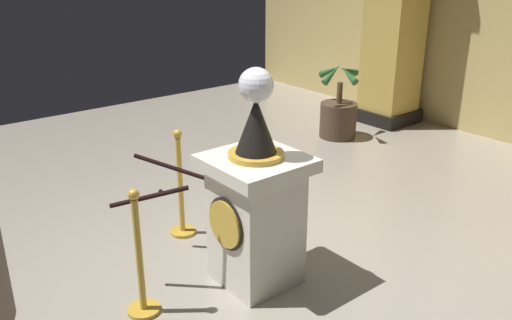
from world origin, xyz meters
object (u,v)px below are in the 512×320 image
(stanchion_near, at_px, (181,198))
(stanchion_far, at_px, (141,272))
(potted_palm_left, at_px, (338,115))
(pedestal_clock, at_px, (256,204))

(stanchion_near, relative_size, stanchion_far, 1.04)
(stanchion_near, distance_m, potted_palm_left, 3.39)
(pedestal_clock, xyz_separation_m, potted_palm_left, (-2.07, 3.16, -0.36))
(pedestal_clock, height_order, stanchion_far, pedestal_clock)
(potted_palm_left, bearing_deg, stanchion_far, -65.11)
(stanchion_near, bearing_deg, potted_palm_left, 108.02)
(potted_palm_left, bearing_deg, pedestal_clock, -56.77)
(pedestal_clock, distance_m, stanchion_near, 1.07)
(stanchion_far, bearing_deg, pedestal_clock, 78.53)
(stanchion_far, bearing_deg, stanchion_near, 134.66)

